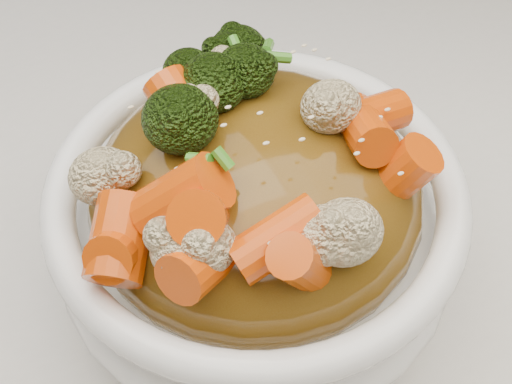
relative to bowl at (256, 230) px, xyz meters
name	(u,v)px	position (x,y,z in m)	size (l,w,h in m)	color
tablecloth	(253,305)	(-0.01, -0.01, -0.06)	(1.20, 0.80, 0.04)	silver
bowl	(256,230)	(0.00, 0.00, 0.00)	(0.23, 0.23, 0.09)	white
sauce_base	(256,196)	(0.00, 0.00, 0.03)	(0.18, 0.18, 0.10)	#5A3C0F
carrots	(256,107)	(0.00, 0.00, 0.10)	(0.18, 0.18, 0.05)	#DA4907
broccoli	(256,109)	(0.00, 0.00, 0.10)	(0.18, 0.18, 0.05)	black
cauliflower	(256,112)	(0.00, 0.00, 0.09)	(0.18, 0.18, 0.04)	beige
scallions	(256,105)	(0.00, 0.00, 0.10)	(0.14, 0.14, 0.02)	#3B831E
sesame_seeds	(256,105)	(0.00, 0.00, 0.10)	(0.16, 0.16, 0.01)	beige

